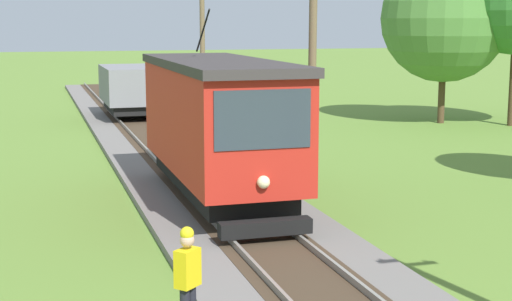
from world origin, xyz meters
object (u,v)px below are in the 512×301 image
object	(u,v)px
utility_pole_far	(202,38)
tree_right_far	(445,19)
gravel_pile	(187,96)
red_tram	(218,123)
utility_pole_mid	(313,36)
freight_car	(129,89)
track_worker	(188,278)

from	to	relation	value
utility_pole_far	tree_right_far	bearing A→B (deg)	-22.17
gravel_pile	tree_right_far	xyz separation A→B (m)	(10.04, -11.05, 4.39)
red_tram	utility_pole_mid	bearing A→B (deg)	34.54
utility_pole_far	utility_pole_mid	bearing A→B (deg)	-90.00
utility_pole_far	gravel_pile	size ratio (longest dim) A/B	3.43
freight_car	utility_pole_mid	world-z (taller)	utility_pole_mid
utility_pole_mid	gravel_pile	size ratio (longest dim) A/B	3.73
red_tram	freight_car	bearing A→B (deg)	90.01
freight_car	utility_pole_mid	distance (m)	16.39
utility_pole_far	freight_car	bearing A→B (deg)	167.90
track_worker	tree_right_far	world-z (taller)	tree_right_far
red_tram	freight_car	distance (m)	18.19
red_tram	utility_pole_mid	distance (m)	4.77
utility_pole_mid	track_worker	distance (m)	12.69
red_tram	freight_car	world-z (taller)	red_tram
utility_pole_far	track_worker	bearing A→B (deg)	-103.13
freight_car	track_worker	xyz separation A→B (m)	(-2.48, -26.44, -0.57)
freight_car	tree_right_far	world-z (taller)	tree_right_far
red_tram	gravel_pile	xyz separation A→B (m)	(4.07, 24.15, -1.68)
utility_pole_far	red_tram	bearing A→B (deg)	-101.37
utility_pole_mid	utility_pole_far	distance (m)	15.02
freight_car	tree_right_far	xyz separation A→B (m)	(14.11, -5.07, 3.35)
gravel_pile	track_worker	bearing A→B (deg)	-101.43
freight_car	tree_right_far	bearing A→B (deg)	-19.77
utility_pole_mid	tree_right_far	size ratio (longest dim) A/B	1.08
track_worker	tree_right_far	bearing A→B (deg)	-79.30
track_worker	gravel_pile	bearing A→B (deg)	-52.89
gravel_pile	utility_pole_far	bearing A→B (deg)	-94.78
utility_pole_far	tree_right_far	distance (m)	11.49
freight_car	gravel_pile	bearing A→B (deg)	55.73
utility_pole_mid	utility_pole_far	bearing A→B (deg)	90.00
tree_right_far	gravel_pile	bearing A→B (deg)	132.28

